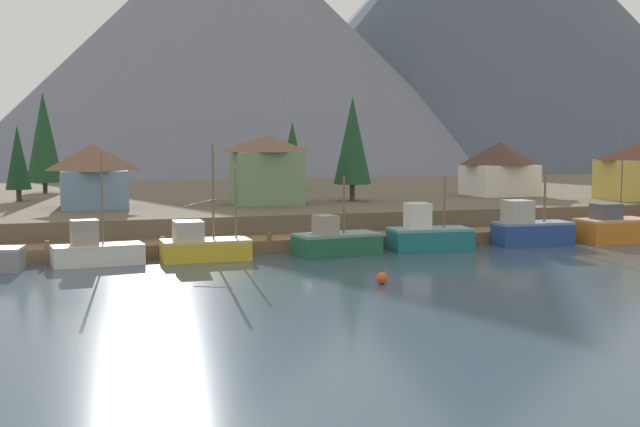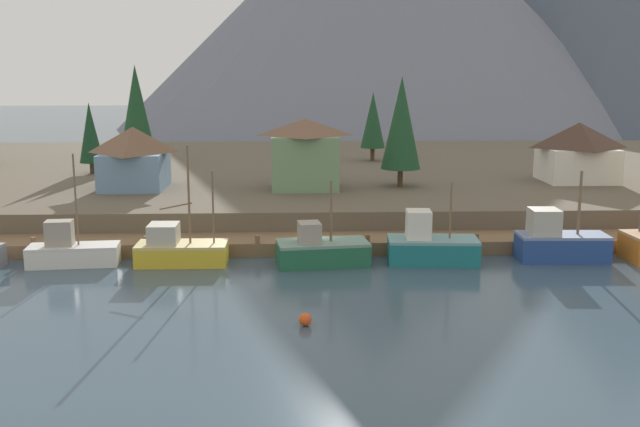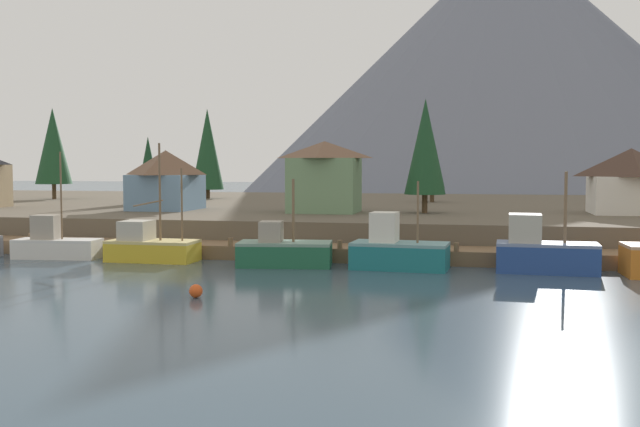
# 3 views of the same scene
# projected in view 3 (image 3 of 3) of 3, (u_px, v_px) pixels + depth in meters

# --- Properties ---
(ground_plane) EXTENTS (400.00, 400.00, 1.00)m
(ground_plane) POSITION_uv_depth(u_px,v_px,m) (336.00, 240.00, 72.01)
(ground_plane) COLOR #384C5B
(dock) EXTENTS (80.00, 4.00, 1.60)m
(dock) POSITION_uv_depth(u_px,v_px,m) (291.00, 251.00, 54.36)
(dock) COLOR brown
(dock) RESTS_ON ground_plane
(shoreline_bank) EXTENTS (400.00, 56.00, 2.50)m
(shoreline_bank) POSITION_uv_depth(u_px,v_px,m) (356.00, 214.00, 83.60)
(shoreline_bank) COLOR brown
(shoreline_bank) RESTS_ON ground_plane
(mountain_west_peak) EXTENTS (121.04, 121.04, 58.87)m
(mountain_west_peak) POSITION_uv_depth(u_px,v_px,m) (507.00, 64.00, 168.54)
(mountain_west_peak) COLOR slate
(mountain_west_peak) RESTS_ON ground_plane
(fishing_boat_white) EXTENTS (6.32, 2.89, 7.78)m
(fishing_boat_white) POSITION_uv_depth(u_px,v_px,m) (56.00, 245.00, 54.34)
(fishing_boat_white) COLOR silver
(fishing_boat_white) RESTS_ON ground_plane
(fishing_boat_yellow) EXTENTS (6.27, 2.88, 8.36)m
(fishing_boat_yellow) POSITION_uv_depth(u_px,v_px,m) (150.00, 246.00, 52.79)
(fishing_boat_yellow) COLOR gold
(fishing_boat_yellow) RESTS_ON ground_plane
(fishing_boat_green) EXTENTS (6.60, 3.81, 5.89)m
(fishing_boat_green) POSITION_uv_depth(u_px,v_px,m) (283.00, 251.00, 50.25)
(fishing_boat_green) COLOR #1E5B3D
(fishing_boat_green) RESTS_ON ground_plane
(fishing_boat_teal) EXTENTS (6.45, 3.43, 5.78)m
(fishing_boat_teal) POSITION_uv_depth(u_px,v_px,m) (397.00, 251.00, 48.86)
(fishing_boat_teal) COLOR #196B70
(fishing_boat_teal) RESTS_ON ground_plane
(fishing_boat_blue) EXTENTS (6.35, 2.88, 6.43)m
(fishing_boat_blue) POSITION_uv_depth(u_px,v_px,m) (543.00, 252.00, 47.22)
(fishing_boat_blue) COLOR navy
(fishing_boat_blue) RESTS_ON ground_plane
(house_blue) EXTENTS (5.91, 6.90, 5.70)m
(house_blue) POSITION_uv_depth(u_px,v_px,m) (166.00, 179.00, 71.33)
(house_blue) COLOR #6689A8
(house_blue) RESTS_ON shoreline_bank
(house_white) EXTENTS (6.96, 6.44, 5.77)m
(house_white) POSITION_uv_depth(u_px,v_px,m) (631.00, 180.00, 65.30)
(house_white) COLOR silver
(house_white) RESTS_ON shoreline_bank
(house_green) EXTENTS (6.34, 5.41, 6.45)m
(house_green) POSITION_uv_depth(u_px,v_px,m) (324.00, 176.00, 67.25)
(house_green) COLOR #6B8E66
(house_green) RESTS_ON shoreline_bank
(conifer_near_left) EXTENTS (2.92, 2.92, 8.13)m
(conifer_near_left) POSITION_uv_depth(u_px,v_px,m) (432.00, 160.00, 85.51)
(conifer_near_left) COLOR #4C3823
(conifer_near_left) RESTS_ON shoreline_bank
(conifer_near_right) EXTENTS (3.70, 3.70, 10.22)m
(conifer_near_right) POSITION_uv_depth(u_px,v_px,m) (425.00, 147.00, 66.29)
(conifer_near_right) COLOR #4C3823
(conifer_near_right) RESTS_ON shoreline_bank
(conifer_mid_left) EXTENTS (4.44, 4.44, 11.36)m
(conifer_mid_left) POSITION_uv_depth(u_px,v_px,m) (53.00, 146.00, 92.48)
(conifer_mid_left) COLOR #4C3823
(conifer_mid_left) RESTS_ON shoreline_bank
(conifer_mid_right) EXTENTS (2.46, 2.46, 7.43)m
(conifer_mid_right) POSITION_uv_depth(u_px,v_px,m) (148.00, 165.00, 82.63)
(conifer_mid_right) COLOR #4C3823
(conifer_mid_right) RESTS_ON shoreline_bank
(conifer_back_left) EXTENTS (4.03, 4.03, 11.34)m
(conifer_back_left) POSITION_uv_depth(u_px,v_px,m) (208.00, 149.00, 93.78)
(conifer_back_left) COLOR #4C3823
(conifer_back_left) RESTS_ON shoreline_bank
(channel_buoy) EXTENTS (0.70, 0.70, 0.70)m
(channel_buoy) POSITION_uv_depth(u_px,v_px,m) (196.00, 291.00, 38.34)
(channel_buoy) COLOR #E04C19
(channel_buoy) RESTS_ON ground_plane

